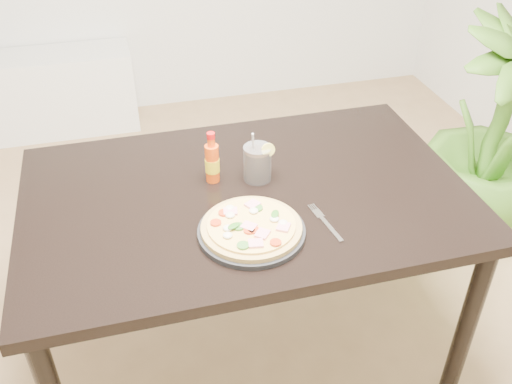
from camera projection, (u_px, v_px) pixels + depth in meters
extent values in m
plane|color=#9E7A51|center=(216.00, 365.00, 2.17)|extent=(4.50, 4.50, 0.00)
cube|color=black|center=(246.00, 196.00, 1.82)|extent=(1.40, 0.90, 0.04)
cylinder|color=black|center=(466.00, 327.00, 1.86)|extent=(0.06, 0.06, 0.71)
cylinder|color=black|center=(63.00, 243.00, 2.21)|extent=(0.06, 0.06, 0.71)
cylinder|color=black|center=(368.00, 193.00, 2.48)|extent=(0.06, 0.06, 0.71)
cylinder|color=black|center=(251.00, 232.00, 1.63)|extent=(0.31, 0.31, 0.02)
cylinder|color=tan|center=(251.00, 228.00, 1.62)|extent=(0.29, 0.29, 0.01)
cylinder|color=#E5D563|center=(251.00, 225.00, 1.62)|extent=(0.25, 0.25, 0.01)
cube|color=pink|center=(249.00, 226.00, 1.60)|extent=(0.05, 0.05, 0.01)
cube|color=pink|center=(262.00, 234.00, 1.57)|extent=(0.05, 0.05, 0.01)
cube|color=pink|center=(230.00, 211.00, 1.65)|extent=(0.05, 0.04, 0.01)
cube|color=pink|center=(253.00, 204.00, 1.68)|extent=(0.05, 0.05, 0.01)
cube|color=pink|center=(283.00, 227.00, 1.60)|extent=(0.05, 0.05, 0.01)
cube|color=pink|center=(256.00, 243.00, 1.54)|extent=(0.05, 0.04, 0.01)
cylinder|color=#B93313|center=(224.00, 213.00, 1.65)|extent=(0.03, 0.03, 0.01)
cylinder|color=#B93313|center=(276.00, 243.00, 1.54)|extent=(0.03, 0.03, 0.01)
cylinder|color=#B93313|center=(254.00, 230.00, 1.59)|extent=(0.03, 0.03, 0.01)
cylinder|color=#B93313|center=(216.00, 223.00, 1.61)|extent=(0.03, 0.03, 0.01)
cylinder|color=#B93313|center=(249.00, 230.00, 1.58)|extent=(0.03, 0.03, 0.01)
cylinder|color=#377226|center=(257.00, 208.00, 1.67)|extent=(0.03, 0.03, 0.01)
cylinder|color=#377226|center=(239.00, 227.00, 1.60)|extent=(0.03, 0.03, 0.01)
cylinder|color=#377226|center=(243.00, 245.00, 1.53)|extent=(0.03, 0.03, 0.01)
ellipsoid|color=beige|center=(230.00, 208.00, 1.67)|extent=(0.03, 0.03, 0.01)
ellipsoid|color=beige|center=(283.00, 223.00, 1.61)|extent=(0.03, 0.03, 0.01)
ellipsoid|color=beige|center=(228.00, 235.00, 1.57)|extent=(0.03, 0.03, 0.01)
ellipsoid|color=beige|center=(230.00, 215.00, 1.64)|extent=(0.03, 0.03, 0.01)
ellipsoid|color=beige|center=(254.00, 211.00, 1.66)|extent=(0.03, 0.03, 0.01)
ellipsoid|color=beige|center=(274.00, 219.00, 1.62)|extent=(0.03, 0.03, 0.01)
ellipsoid|color=beige|center=(228.00, 228.00, 1.59)|extent=(0.03, 0.03, 0.01)
ellipsoid|color=#276417|center=(234.00, 226.00, 1.59)|extent=(0.05, 0.04, 0.00)
ellipsoid|color=#276417|center=(275.00, 214.00, 1.63)|extent=(0.04, 0.05, 0.00)
cylinder|color=#E94B0D|center=(212.00, 163.00, 1.82)|extent=(0.05, 0.05, 0.13)
cylinder|color=yellow|center=(212.00, 165.00, 1.82)|extent=(0.05, 0.05, 0.05)
cylinder|color=#E94B0D|center=(211.00, 142.00, 1.77)|extent=(0.02, 0.02, 0.03)
cylinder|color=red|center=(211.00, 136.00, 1.76)|extent=(0.03, 0.03, 0.02)
cylinder|color=black|center=(257.00, 165.00, 1.84)|extent=(0.08, 0.08, 0.10)
cylinder|color=silver|center=(257.00, 163.00, 1.83)|extent=(0.09, 0.09, 0.12)
cylinder|color=#F2E059|center=(268.00, 150.00, 1.79)|extent=(0.04, 0.01, 0.04)
cylinder|color=#B2B2B7|center=(254.00, 153.00, 1.82)|extent=(0.03, 0.06, 0.17)
cube|color=silver|center=(331.00, 229.00, 1.65)|extent=(0.03, 0.12, 0.00)
cube|color=silver|center=(318.00, 214.00, 1.71)|extent=(0.03, 0.04, 0.00)
cube|color=silver|center=(310.00, 208.00, 1.73)|extent=(0.01, 0.03, 0.00)
cube|color=silver|center=(312.00, 208.00, 1.73)|extent=(0.01, 0.03, 0.00)
cube|color=silver|center=(314.00, 207.00, 1.73)|extent=(0.01, 0.03, 0.00)
cube|color=silver|center=(315.00, 207.00, 1.73)|extent=(0.01, 0.03, 0.00)
imported|color=#42761F|center=(495.00, 136.00, 2.54)|extent=(0.79, 0.79, 1.05)
cylinder|color=brown|center=(474.00, 210.00, 2.78)|extent=(0.28, 0.28, 0.22)
cube|color=white|center=(18.00, 97.00, 3.49)|extent=(1.40, 0.34, 0.50)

